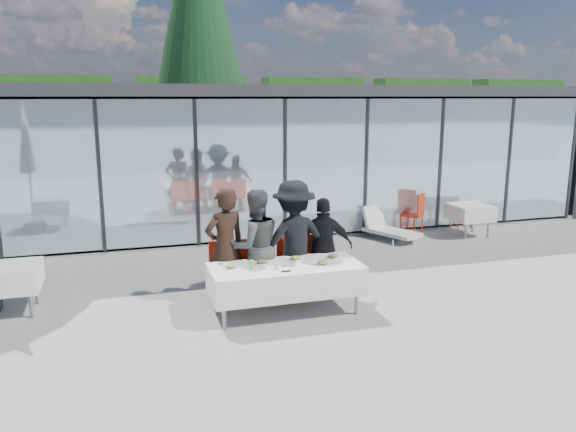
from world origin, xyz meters
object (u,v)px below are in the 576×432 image
object	(u,v)px
diner_chair_a	(224,269)
plate_b	(263,262)
plate_c	(296,258)
juice_bottle	(252,265)
dining_table	(286,279)
spare_table_left	(10,278)
diner_chair_c	(291,263)
plate_extra	(323,263)
lounger	(386,227)
diner_a	(225,247)
plate_d	(333,256)
spare_chair_a	(458,205)
diner_b	(255,246)
folded_eyeglasses	(286,271)
plate_a	(230,267)
diner_c	(294,240)
diner_d	(324,247)
conifer_tree	(198,15)
spare_chair_b	(416,212)
diner_chair_b	(254,266)
diner_chair_d	(321,261)
spare_table_right	(470,212)

from	to	relation	value
diner_chair_a	plate_b	xyz separation A→B (m)	(0.48, -0.59, 0.24)
plate_c	juice_bottle	xyz separation A→B (m)	(-0.76, -0.31, 0.05)
dining_table	diner_chair_a	world-z (taller)	diner_chair_a
spare_table_left	diner_chair_c	bearing A→B (deg)	-5.85
plate_extra	lounger	xyz separation A→B (m)	(2.96, 3.85, -0.52)
dining_table	diner_a	xyz separation A→B (m)	(-0.79, 0.63, 0.39)
diner_a	plate_d	bearing A→B (deg)	144.66
spare_chair_a	lounger	distance (m)	2.37
diner_b	folded_eyeglasses	bearing A→B (deg)	98.78
plate_a	juice_bottle	world-z (taller)	juice_bottle
dining_table	spare_chair_a	distance (m)	7.20
diner_c	diner_d	size ratio (longest dim) A/B	1.19
dining_table	plate_d	world-z (taller)	plate_d
lounger	diner_chair_c	bearing A→B (deg)	-137.23
lounger	conifer_tree	world-z (taller)	conifer_tree
diner_d	spare_chair_b	bearing A→B (deg)	-123.62
diner_chair_c	plate_extra	size ratio (longest dim) A/B	4.20
diner_chair_c	lounger	world-z (taller)	diner_chair_c
juice_bottle	folded_eyeglasses	xyz separation A→B (m)	(0.45, -0.20, -0.07)
plate_c	folded_eyeglasses	world-z (taller)	plate_c
plate_c	diner_chair_b	bearing A→B (deg)	135.36
diner_chair_d	spare_table_right	bearing A→B (deg)	29.46
plate_b	spare_chair_b	world-z (taller)	spare_chair_b
spare_chair_b	spare_table_right	bearing A→B (deg)	-24.69
diner_chair_d	spare_table_right	world-z (taller)	diner_chair_d
diner_c	plate_d	size ratio (longest dim) A/B	8.26
folded_eyeglasses	spare_table_right	distance (m)	6.66
diner_chair_c	plate_d	world-z (taller)	diner_chair_c
diner_a	plate_d	distance (m)	1.68
plate_b	spare_table_left	size ratio (longest dim) A/B	0.27
diner_chair_d	spare_chair_b	world-z (taller)	same
spare_chair_b	conifer_tree	distance (m)	11.35
diner_a	lounger	distance (m)	5.31
diner_chair_b	diner_c	world-z (taller)	diner_c
diner_d	diner_a	bearing A→B (deg)	13.54
dining_table	diner_b	world-z (taller)	diner_b
plate_c	spare_chair_b	world-z (taller)	spare_chair_b
diner_a	diner_c	world-z (taller)	diner_c
spare_chair_a	conifer_tree	size ratio (longest dim) A/B	0.09
spare_table_right	spare_chair_b	xyz separation A→B (m)	(-1.12, 0.52, -0.02)
diner_chair_d	conifer_tree	bearing A→B (deg)	90.69
dining_table	spare_chair_b	bearing A→B (deg)	41.82
diner_a	spare_chair_a	bearing A→B (deg)	-169.64
plate_a	plate_d	distance (m)	1.63
diner_chair_a	diner_chair_d	bearing A→B (deg)	0.00
plate_a	plate_c	bearing A→B (deg)	7.57
diner_d	plate_b	distance (m)	1.24
diner_chair_c	spare_table_left	xyz separation A→B (m)	(-4.26, 0.44, 0.02)
diner_a	lounger	size ratio (longest dim) A/B	1.27
diner_a	plate_b	bearing A→B (deg)	116.71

